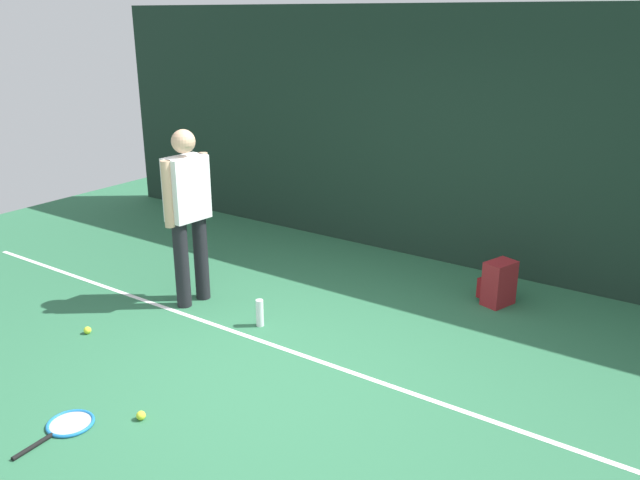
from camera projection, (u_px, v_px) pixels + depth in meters
ground_plane at (291, 373)px, 5.17m from camera, size 12.00×12.00×0.00m
back_fence at (457, 140)px, 7.05m from camera, size 10.00×0.10×2.79m
court_line at (312, 358)px, 5.39m from camera, size 9.00×0.05×0.00m
tennis_player at (188, 207)px, 6.14m from camera, size 0.25×0.53×1.70m
tennis_racket at (67, 425)px, 4.50m from camera, size 0.35×0.62×0.03m
backpack at (498, 284)px, 6.35m from camera, size 0.35×0.35×0.44m
tennis_ball_near_player at (141, 415)px, 4.57m from camera, size 0.07×0.07×0.07m
tennis_ball_by_fence at (87, 330)px, 5.80m from camera, size 0.07×0.07×0.07m
water_bottle at (260, 313)px, 5.92m from camera, size 0.07×0.07×0.25m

